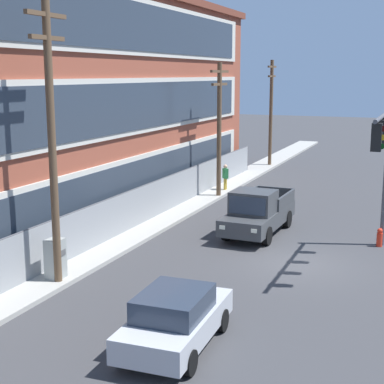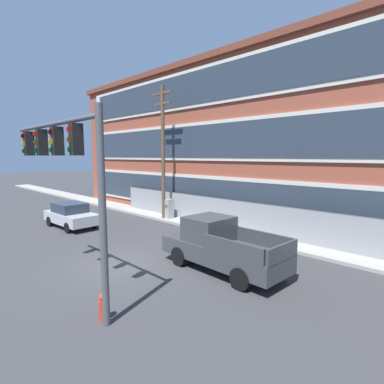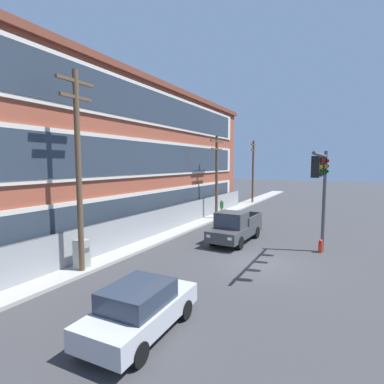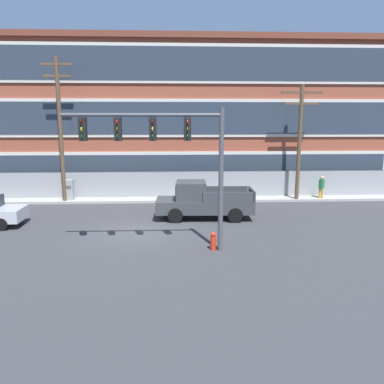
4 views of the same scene
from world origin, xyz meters
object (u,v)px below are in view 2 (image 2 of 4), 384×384
object	(u,v)px
pickup_truck_dark_grey	(220,246)
fire_hydrant	(103,307)
utility_pole_near_corner	(163,149)
electrical_cabinet	(168,210)
traffic_signal_mast	(65,161)
sedan_silver	(71,215)

from	to	relation	value
pickup_truck_dark_grey	fire_hydrant	distance (m)	5.25
utility_pole_near_corner	electrical_cabinet	distance (m)	4.31
traffic_signal_mast	utility_pole_near_corner	size ratio (longest dim) A/B	0.68
electrical_cabinet	fire_hydrant	world-z (taller)	electrical_cabinet
traffic_signal_mast	pickup_truck_dark_grey	world-z (taller)	traffic_signal_mast
traffic_signal_mast	utility_pole_near_corner	bearing A→B (deg)	125.73
utility_pole_near_corner	fire_hydrant	xyz separation A→B (m)	(8.89, -9.62, -4.68)
utility_pole_near_corner	electrical_cabinet	bearing A→B (deg)	47.45
electrical_cabinet	traffic_signal_mast	bearing A→B (deg)	-55.82
electrical_cabinet	fire_hydrant	xyz separation A→B (m)	(8.67, -9.87, -0.38)
traffic_signal_mast	electrical_cabinet	world-z (taller)	traffic_signal_mast
traffic_signal_mast	fire_hydrant	xyz separation A→B (m)	(1.92, 0.07, -4.04)
sedan_silver	utility_pole_near_corner	size ratio (longest dim) A/B	0.46
sedan_silver	traffic_signal_mast	bearing A→B (deg)	-23.36
traffic_signal_mast	pickup_truck_dark_grey	distance (m)	6.58
traffic_signal_mast	sedan_silver	distance (m)	11.13
pickup_truck_dark_grey	sedan_silver	size ratio (longest dim) A/B	1.28
traffic_signal_mast	utility_pole_near_corner	world-z (taller)	utility_pole_near_corner
traffic_signal_mast	pickup_truck_dark_grey	size ratio (longest dim) A/B	1.17
pickup_truck_dark_grey	utility_pole_near_corner	size ratio (longest dim) A/B	0.58
sedan_silver	electrical_cabinet	distance (m)	6.46
sedan_silver	fire_hydrant	distance (m)	12.29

